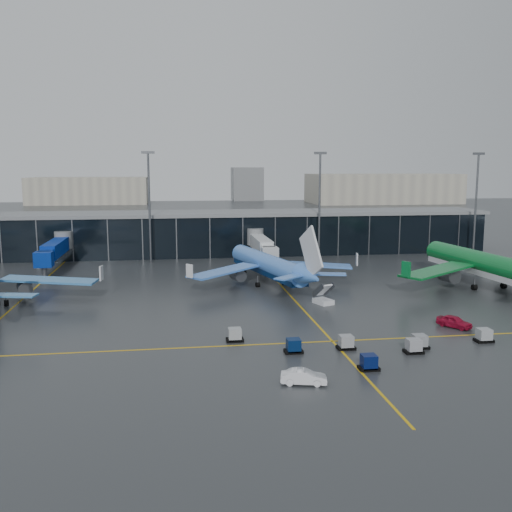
{
  "coord_description": "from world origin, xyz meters",
  "views": [
    {
      "loc": [
        -9.67,
        -82.64,
        21.79
      ],
      "look_at": [
        5.0,
        18.0,
        6.0
      ],
      "focal_mm": 40.0,
      "sensor_mm": 36.0,
      "label": 1
    }
  ],
  "objects": [
    {
      "name": "ground",
      "position": [
        0.0,
        0.0,
        0.0
      ],
      "size": [
        600.0,
        600.0,
        0.0
      ],
      "primitive_type": "plane",
      "color": "#282B2D",
      "rests_on": "ground"
    },
    {
      "name": "terminal_pier",
      "position": [
        0.0,
        62.0,
        5.42
      ],
      "size": [
        142.0,
        17.0,
        10.7
      ],
      "color": "black",
      "rests_on": "ground"
    },
    {
      "name": "jet_bridges",
      "position": [
        -35.0,
        42.99,
        4.55
      ],
      "size": [
        94.0,
        27.5,
        7.2
      ],
      "color": "#595B60",
      "rests_on": "ground"
    },
    {
      "name": "flood_masts",
      "position": [
        5.0,
        50.0,
        13.81
      ],
      "size": [
        203.0,
        0.5,
        25.5
      ],
      "color": "#595B60",
      "rests_on": "ground"
    },
    {
      "name": "distant_hangars",
      "position": [
        49.94,
        270.08,
        8.79
      ],
      "size": [
        260.0,
        71.0,
        22.0
      ],
      "color": "#B2AD99",
      "rests_on": "ground"
    },
    {
      "name": "taxi_lines",
      "position": [
        10.0,
        10.61,
        0.01
      ],
      "size": [
        220.0,
        120.0,
        0.02
      ],
      "color": "gold",
      "rests_on": "ground"
    },
    {
      "name": "airliner_klm_near",
      "position": [
        7.65,
        21.72,
        6.03
      ],
      "size": [
        42.81,
        46.32,
        12.06
      ],
      "primitive_type": null,
      "rotation": [
        0.0,
        0.0,
        0.24
      ],
      "color": "#447FE0",
      "rests_on": "ground"
    },
    {
      "name": "airliner_aer_lingus",
      "position": [
        46.56,
        13.5,
        6.83
      ],
      "size": [
        42.97,
        47.88,
        13.67
      ],
      "primitive_type": null,
      "rotation": [
        0.0,
        0.0,
        0.09
      ],
      "color": "#0C6B2C",
      "rests_on": "ground"
    },
    {
      "name": "baggage_carts",
      "position": [
        12.94,
        -19.15,
        0.76
      ],
      "size": [
        33.34,
        13.9,
        1.7
      ],
      "color": "black",
      "rests_on": "ground"
    },
    {
      "name": "mobile_airstair",
      "position": [
        14.05,
        4.69,
        0.77
      ],
      "size": [
        3.2,
        3.78,
        3.45
      ],
      "rotation": [
        0.0,
        0.0,
        0.37
      ],
      "color": "white",
      "rests_on": "ground"
    },
    {
      "name": "service_van_red",
      "position": [
        28.36,
        -11.26,
        0.82
      ],
      "size": [
        4.33,
        5.1,
        1.65
      ],
      "primitive_type": "imported",
      "rotation": [
        0.0,
        0.0,
        0.6
      ],
      "color": "maroon",
      "rests_on": "ground"
    },
    {
      "name": "service_van_white",
      "position": [
        3.1,
        -28.66,
        0.77
      ],
      "size": [
        4.94,
        2.63,
        1.55
      ],
      "primitive_type": "imported",
      "rotation": [
        0.0,
        0.0,
        1.35
      ],
      "color": "white",
      "rests_on": "ground"
    }
  ]
}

